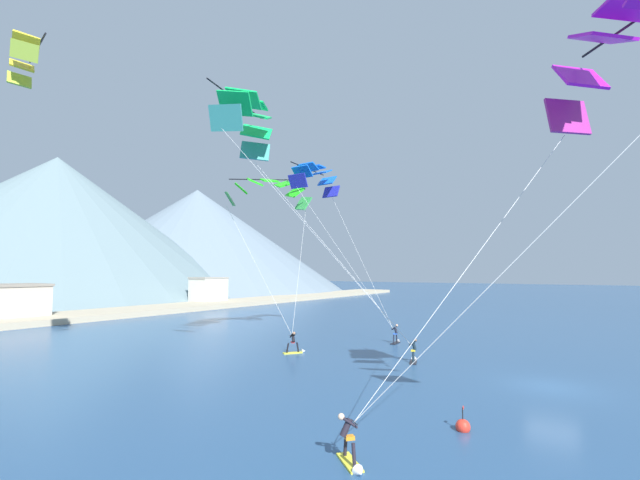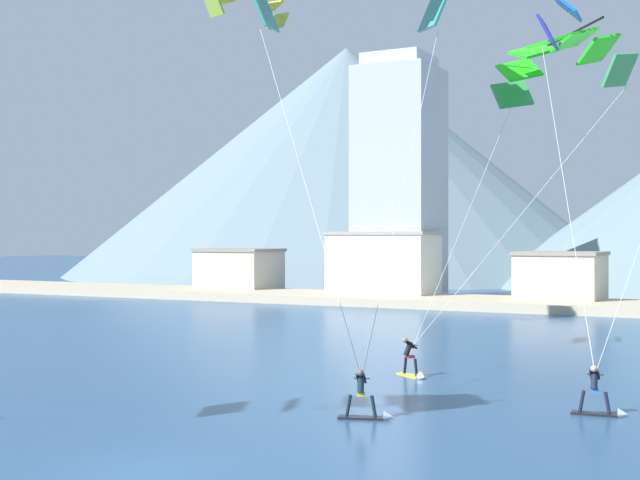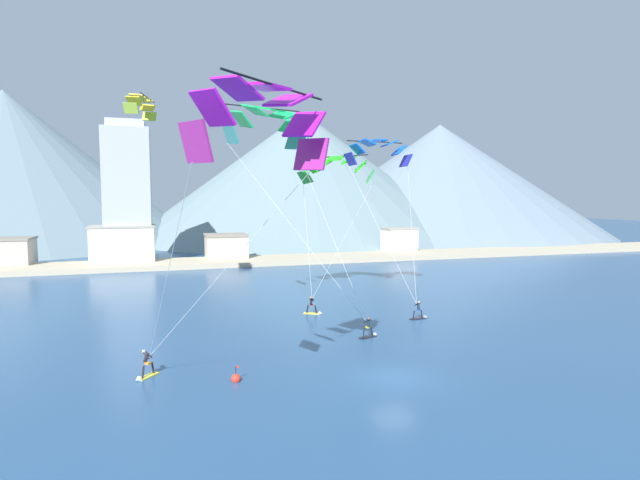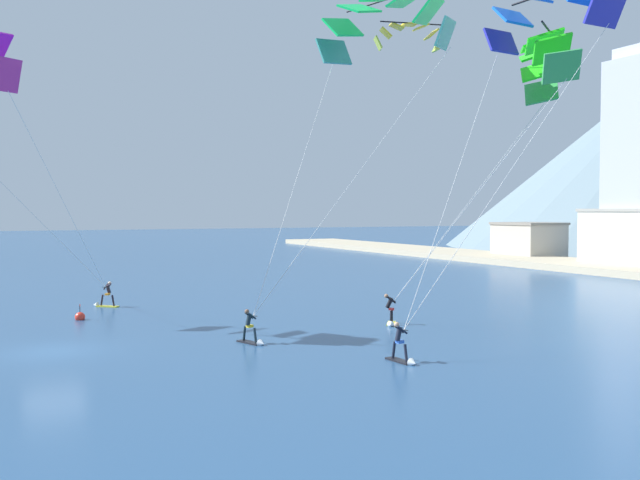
% 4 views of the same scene
% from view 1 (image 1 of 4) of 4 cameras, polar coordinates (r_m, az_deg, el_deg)
% --- Properties ---
extents(ground_plane, '(400.00, 400.00, 0.00)m').
position_cam_1_polar(ground_plane, '(26.79, 28.34, -16.87)').
color(ground_plane, navy).
extents(kitesurfer_near_lead, '(1.78, 0.92, 1.66)m').
position_cam_1_polar(kitesurfer_near_lead, '(30.58, 12.38, -14.75)').
color(kitesurfer_near_lead, black).
rests_on(kitesurfer_near_lead, ground).
extents(kitesurfer_near_trail, '(1.77, 0.58, 1.70)m').
position_cam_1_polar(kitesurfer_near_trail, '(37.90, 10.12, -12.66)').
color(kitesurfer_near_trail, black).
rests_on(kitesurfer_near_trail, ground).
extents(kitesurfer_mid_center, '(1.44, 1.58, 1.66)m').
position_cam_1_polar(kitesurfer_mid_center, '(14.98, 4.14, -26.28)').
color(kitesurfer_mid_center, yellow).
rests_on(kitesurfer_mid_center, ground).
extents(kitesurfer_far_left, '(1.66, 1.32, 1.70)m').
position_cam_1_polar(kitesurfer_far_left, '(32.97, -3.28, -13.98)').
color(kitesurfer_far_left, yellow).
rests_on(kitesurfer_far_left, ground).
extents(parafoil_kite_near_lead, '(9.49, 13.23, 17.41)m').
position_cam_1_polar(parafoil_kite_near_lead, '(32.67, -9.71, 15.65)').
color(parafoil_kite_near_lead, teal).
extents(parafoil_kite_near_trail, '(6.88, 8.88, 14.98)m').
position_cam_1_polar(parafoil_kite_near_trail, '(41.84, -0.63, 8.44)').
color(parafoil_kite_near_trail, '#2327A4').
extents(parafoil_kite_mid_center, '(8.94, 11.07, 14.24)m').
position_cam_1_polar(parafoil_kite_mid_center, '(19.44, 36.01, 20.85)').
color(parafoil_kite_mid_center, '#A32485').
extents(parafoil_kite_far_left, '(8.15, 9.49, 13.60)m').
position_cam_1_polar(parafoil_kite_far_left, '(40.58, -6.84, 6.62)').
color(parafoil_kite_far_left, green).
extents(parafoil_kite_distant_high_outer, '(3.02, 5.50, 2.10)m').
position_cam_1_polar(parafoil_kite_distant_high_outer, '(34.73, -34.71, 19.69)').
color(parafoil_kite_distant_high_outer, '#A7C739').
extents(race_marker_buoy, '(0.56, 0.56, 1.02)m').
position_cam_1_polar(race_marker_buoy, '(18.71, 18.52, -22.52)').
color(race_marker_buoy, red).
rests_on(race_marker_buoy, ground).
extents(shoreline_strip, '(180.00, 10.00, 0.70)m').
position_cam_1_polar(shoreline_strip, '(62.54, -32.41, -8.82)').
color(shoreline_strip, '#BCAD8E').
rests_on(shoreline_strip, ground).
extents(shore_building_promenade_mid, '(6.84, 6.38, 4.58)m').
position_cam_1_polar(shore_building_promenade_mid, '(64.16, -35.92, -6.80)').
color(shore_building_promenade_mid, beige).
rests_on(shore_building_promenade_mid, ground).
extents(shore_building_quay_east, '(5.92, 4.57, 5.03)m').
position_cam_1_polar(shore_building_quay_east, '(82.13, -14.65, -6.55)').
color(shore_building_quay_east, silver).
rests_on(shore_building_quay_east, ground).
extents(mountain_peak_west_ridge, '(90.62, 90.62, 33.24)m').
position_cam_1_polar(mountain_peak_west_ridge, '(118.35, -31.89, 1.54)').
color(mountain_peak_west_ridge, slate).
rests_on(mountain_peak_west_ridge, ground).
extents(mountain_peak_central_summit, '(90.68, 90.68, 31.26)m').
position_cam_1_polar(mountain_peak_central_summit, '(136.51, -16.15, -0.02)').
color(mountain_peak_central_summit, slate).
rests_on(mountain_peak_central_summit, ground).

